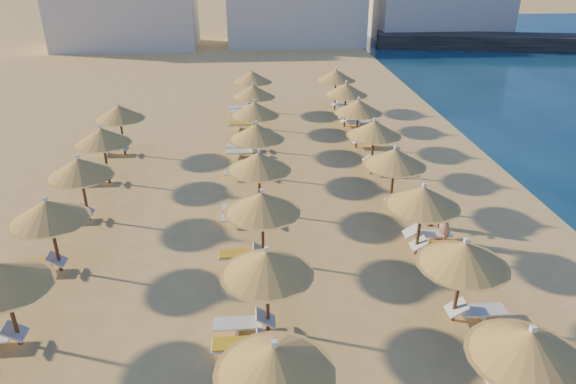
{
  "coord_description": "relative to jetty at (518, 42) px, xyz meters",
  "views": [
    {
      "loc": [
        -2.91,
        -14.61,
        10.37
      ],
      "look_at": [
        -1.39,
        4.0,
        1.3
      ],
      "focal_mm": 32.0,
      "sensor_mm": 36.0,
      "label": 1
    }
  ],
  "objects": [
    {
      "name": "ground",
      "position": [
        -26.49,
        -40.09,
        -0.75
      ],
      "size": [
        220.0,
        220.0,
        0.0
      ],
      "primitive_type": "plane",
      "color": "#E3AE63",
      "rests_on": "ground"
    },
    {
      "name": "jetty",
      "position": [
        0.0,
        0.0,
        0.0
      ],
      "size": [
        30.2,
        9.81,
        1.5
      ],
      "primitive_type": "cube",
      "rotation": [
        0.0,
        0.0,
        -0.2
      ],
      "color": "black",
      "rests_on": "ground"
    },
    {
      "name": "hotel_blocks",
      "position": [
        -22.87,
        5.81,
        2.95
      ],
      "size": [
        51.22,
        10.4,
        8.1
      ],
      "color": "beige",
      "rests_on": "ground"
    },
    {
      "name": "parasol_row_east",
      "position": [
        -23.38,
        -37.23,
        1.59
      ],
      "size": [
        2.68,
        35.89,
        2.9
      ],
      "color": "brown",
      "rests_on": "ground"
    },
    {
      "name": "parasol_row_west",
      "position": [
        -29.02,
        -37.23,
        1.59
      ],
      "size": [
        2.68,
        35.89,
        2.9
      ],
      "color": "brown",
      "rests_on": "ground"
    },
    {
      "name": "parasol_row_inland",
      "position": [
        -36.14,
        -37.23,
        1.59
      ],
      "size": [
        2.68,
        21.13,
        2.9
      ],
      "color": "brown",
      "rests_on": "ground"
    },
    {
      "name": "loungers",
      "position": [
        -28.07,
        -37.34,
        -0.41
      ],
      "size": [
        15.99,
        33.79,
        0.66
      ],
      "color": "white",
      "rests_on": "ground"
    },
    {
      "name": "beachgoer_b",
      "position": [
        -22.06,
        -37.31,
        0.01
      ],
      "size": [
        0.89,
        0.93,
        1.52
      ],
      "primitive_type": "imported",
      "rotation": [
        0.0,
        0.0,
        -0.99
      ],
      "color": "tan",
      "rests_on": "ground"
    },
    {
      "name": "beachgoer_a",
      "position": [
        -22.15,
        -38.41,
        0.18
      ],
      "size": [
        0.49,
        0.71,
        1.86
      ],
      "primitive_type": "imported",
      "rotation": [
        0.0,
        0.0,
        -1.5
      ],
      "color": "tan",
      "rests_on": "ground"
    }
  ]
}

